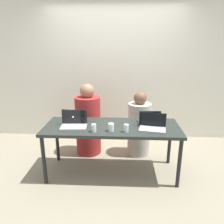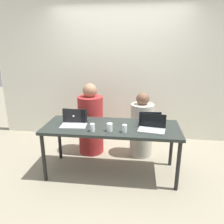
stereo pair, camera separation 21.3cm
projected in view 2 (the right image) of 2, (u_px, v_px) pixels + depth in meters
name	position (u px, v px, depth m)	size (l,w,h in m)	color
ground_plane	(111.00, 172.00, 3.24)	(12.00, 12.00, 0.00)	gray
back_wall	(120.00, 70.00, 4.15)	(4.86, 0.10, 2.65)	white
desk	(111.00, 130.00, 3.04)	(1.87, 0.71, 0.73)	#272D29
person_on_left	(91.00, 123.00, 3.70)	(0.46, 0.46, 1.20)	#A52A2A
person_on_right	(142.00, 128.00, 3.62)	(0.46, 0.46, 1.08)	beige
laptop_front_right	(152.00, 127.00, 2.86)	(0.37, 0.27, 0.21)	#B0B5B4
laptop_front_left	(74.00, 122.00, 3.02)	(0.36, 0.26, 0.22)	#B5B1B2
laptop_back_right	(149.00, 122.00, 3.05)	(0.31, 0.25, 0.21)	#35333F
laptop_back_left	(76.00, 119.00, 3.17)	(0.35, 0.26, 0.21)	#363C39
water_glass_center	(110.00, 128.00, 2.83)	(0.08, 0.08, 0.10)	white
water_glass_left	(92.00, 128.00, 2.82)	(0.06, 0.06, 0.10)	white
water_glass_right	(125.00, 129.00, 2.79)	(0.06, 0.06, 0.10)	silver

